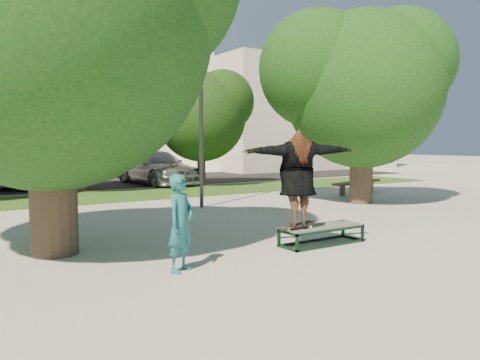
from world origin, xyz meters
TOP-DOWN VIEW (x-y plane):
  - ground at (0.00, 0.00)m, footprint 120.00×120.00m
  - grass_strip at (1.00, 9.50)m, footprint 30.00×4.00m
  - asphalt_strip at (0.00, 16.00)m, footprint 40.00×8.00m
  - tree_left at (-4.29, 1.09)m, footprint 6.96×5.95m
  - tree_right at (5.92, 3.08)m, footprint 6.24×5.33m
  - bg_tree_mid at (-1.08, 12.08)m, footprint 5.76×4.92m
  - bg_tree_right at (4.43, 11.57)m, footprint 5.04×4.31m
  - lamppost at (1.00, 5.00)m, footprint 0.25×0.15m
  - side_building at (18.00, 22.00)m, footprint 15.00×10.00m
  - grind_box at (0.48, -1.04)m, footprint 1.80×0.60m
  - skater_rig at (-0.17, -1.04)m, footprint 2.33×1.28m
  - bystander at (-2.76, -1.28)m, footprint 0.67×0.61m
  - bench at (8.12, 5.12)m, footprint 3.22×1.26m
  - car_silver_a at (-3.50, 15.56)m, footprint 2.19×4.83m
  - car_grey at (-2.00, 14.74)m, footprint 2.48×5.30m
  - car_silver_b at (3.05, 13.50)m, footprint 2.80×5.78m

SIDE VIEW (x-z plane):
  - ground at x=0.00m, z-range 0.00..0.00m
  - asphalt_strip at x=0.00m, z-range 0.00..0.01m
  - grass_strip at x=1.00m, z-range 0.00..0.02m
  - grind_box at x=0.48m, z-range 0.00..0.38m
  - bench at x=8.12m, z-range 0.17..0.66m
  - car_grey at x=-2.00m, z-range 0.00..1.47m
  - bystander at x=-2.76m, z-range 0.00..1.55m
  - car_silver_a at x=-3.50m, z-range 0.00..1.61m
  - car_silver_b at x=3.05m, z-range 0.00..1.62m
  - skater_rig at x=-0.17m, z-range 0.41..2.32m
  - lamppost at x=1.00m, z-range 0.10..6.21m
  - bg_tree_right at x=4.43m, z-range 0.77..6.21m
  - side_building at x=18.00m, z-range 0.00..8.00m
  - bg_tree_mid at x=-1.08m, z-range 0.90..7.14m
  - tree_right at x=5.92m, z-range 0.84..7.35m
  - tree_left at x=-4.29m, z-range 0.86..7.98m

